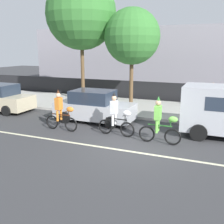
{
  "coord_description": "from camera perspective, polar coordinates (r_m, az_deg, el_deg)",
  "views": [
    {
      "loc": [
        2.9,
        -9.17,
        3.69
      ],
      "look_at": [
        -1.36,
        1.2,
        1.0
      ],
      "focal_mm": 42.0,
      "sensor_mm": 36.0,
      "label": 1
    }
  ],
  "objects": [
    {
      "name": "parade_cyclist_zebra",
      "position": [
        11.33,
        0.97,
        -1.08
      ],
      "size": [
        1.72,
        0.5,
        1.92
      ],
      "color": "black",
      "rests_on": "ground"
    },
    {
      "name": "parked_car_beige",
      "position": [
        17.4,
        -23.25,
        2.76
      ],
      "size": [
        4.1,
        1.92,
        1.64
      ],
      "color": "beige",
      "rests_on": "ground"
    },
    {
      "name": "sidewalk_curb",
      "position": [
        16.34,
        11.57,
        0.43
      ],
      "size": [
        60.0,
        5.0,
        0.15
      ],
      "primitive_type": "cube",
      "color": "#ADAAA3",
      "rests_on": "ground"
    },
    {
      "name": "parked_car_silver",
      "position": [
        13.62,
        -3.86,
        1.13
      ],
      "size": [
        4.1,
        1.92,
        1.64
      ],
      "color": "#B7BABF",
      "rests_on": "ground"
    },
    {
      "name": "parade_cyclist_lime",
      "position": [
        10.54,
        10.48,
        -2.43
      ],
      "size": [
        1.72,
        0.5,
        1.92
      ],
      "color": "black",
      "rests_on": "ground"
    },
    {
      "name": "street_tree_far_corner",
      "position": [
        16.63,
        4.39,
        16.05
      ],
      "size": [
        3.42,
        3.42,
        6.02
      ],
      "color": "brown",
      "rests_on": "sidewalk_curb"
    },
    {
      "name": "pedestrian_onlooker",
      "position": [
        16.8,
        21.0,
        3.42
      ],
      "size": [
        0.32,
        0.2,
        1.62
      ],
      "color": "#33333D",
      "rests_on": "sidewalk_curb"
    },
    {
      "name": "road_centre_line",
      "position": [
        9.86,
        3.61,
        -8.5
      ],
      "size": [
        36.0,
        0.14,
        0.01
      ],
      "primitive_type": "cube",
      "color": "beige",
      "rests_on": "ground"
    },
    {
      "name": "ground_plane",
      "position": [
        10.3,
        4.52,
        -7.55
      ],
      "size": [
        80.0,
        80.0,
        0.0
      ],
      "primitive_type": "plane",
      "color": "#38383A"
    },
    {
      "name": "fence_line",
      "position": [
        19.03,
        13.35,
        4.09
      ],
      "size": [
        40.0,
        0.08,
        1.4
      ],
      "primitive_type": "cube",
      "color": "black",
      "rests_on": "ground"
    },
    {
      "name": "parade_cyclist_orange",
      "position": [
        12.29,
        -11.01,
        -0.17
      ],
      "size": [
        1.72,
        0.5,
        1.92
      ],
      "color": "black",
      "rests_on": "ground"
    },
    {
      "name": "building_backdrop",
      "position": [
        27.47,
        14.33,
        11.31
      ],
      "size": [
        28.0,
        8.0,
        5.68
      ],
      "primitive_type": "cube",
      "color": "#99939E",
      "rests_on": "ground"
    },
    {
      "name": "street_tree_near_lamp",
      "position": [
        18.12,
        -6.72,
        20.42
      ],
      "size": [
        4.58,
        4.58,
        8.05
      ],
      "color": "brown",
      "rests_on": "sidewalk_curb"
    }
  ]
}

